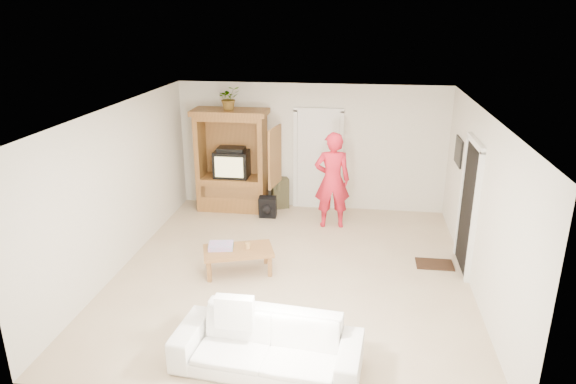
% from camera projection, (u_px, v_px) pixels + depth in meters
% --- Properties ---
extents(floor, '(6.00, 6.00, 0.00)m').
position_uv_depth(floor, '(291.00, 273.00, 8.19)').
color(floor, tan).
rests_on(floor, ground).
extents(ceiling, '(6.00, 6.00, 0.00)m').
position_uv_depth(ceiling, '(292.00, 111.00, 7.33)').
color(ceiling, white).
rests_on(ceiling, floor).
extents(wall_back, '(5.50, 0.00, 5.50)m').
position_uv_depth(wall_back, '(311.00, 147.00, 10.56)').
color(wall_back, silver).
rests_on(wall_back, floor).
extents(wall_front, '(5.50, 0.00, 5.50)m').
position_uv_depth(wall_front, '(250.00, 300.00, 4.96)').
color(wall_front, silver).
rests_on(wall_front, floor).
extents(wall_left, '(0.00, 6.00, 6.00)m').
position_uv_depth(wall_left, '(120.00, 188.00, 8.12)').
color(wall_left, silver).
rests_on(wall_left, floor).
extents(wall_right, '(0.00, 6.00, 6.00)m').
position_uv_depth(wall_right, '(480.00, 205.00, 7.39)').
color(wall_right, silver).
rests_on(wall_right, floor).
extents(armoire, '(1.82, 1.14, 2.10)m').
position_uv_depth(armoire, '(233.00, 167.00, 10.58)').
color(armoire, '#965E2E').
rests_on(armoire, floor).
extents(door_back, '(0.85, 0.05, 2.04)m').
position_uv_depth(door_back, '(318.00, 161.00, 10.60)').
color(door_back, white).
rests_on(door_back, floor).
extents(doorway_right, '(0.05, 0.90, 2.04)m').
position_uv_depth(doorway_right, '(468.00, 208.00, 8.05)').
color(doorway_right, black).
rests_on(doorway_right, floor).
extents(framed_picture, '(0.03, 0.60, 0.48)m').
position_uv_depth(framed_picture, '(459.00, 151.00, 9.07)').
color(framed_picture, black).
rests_on(framed_picture, wall_right).
extents(doormat, '(0.60, 0.40, 0.02)m').
position_uv_depth(doormat, '(435.00, 264.00, 8.44)').
color(doormat, '#382316').
rests_on(doormat, floor).
extents(plant, '(0.54, 0.52, 0.47)m').
position_uv_depth(plant, '(229.00, 98.00, 10.08)').
color(plant, '#4C7238').
rests_on(plant, armoire).
extents(man, '(0.73, 0.54, 1.86)m').
position_uv_depth(man, '(332.00, 180.00, 9.68)').
color(man, red).
rests_on(man, floor).
extents(sofa, '(2.22, 1.04, 0.63)m').
position_uv_depth(sofa, '(267.00, 345.00, 5.90)').
color(sofa, white).
rests_on(sofa, floor).
extents(coffee_table, '(1.21, 0.91, 0.40)m').
position_uv_depth(coffee_table, '(238.00, 252.00, 8.09)').
color(coffee_table, brown).
rests_on(coffee_table, floor).
extents(towel, '(0.42, 0.34, 0.08)m').
position_uv_depth(towel, '(221.00, 246.00, 8.10)').
color(towel, '#FF54C4').
rests_on(towel, coffee_table).
extents(candle, '(0.08, 0.08, 0.10)m').
position_uv_depth(candle, '(248.00, 246.00, 8.08)').
color(candle, tan).
rests_on(candle, coffee_table).
extents(backpack_black, '(0.35, 0.21, 0.43)m').
position_uv_depth(backpack_black, '(268.00, 207.00, 10.32)').
color(backpack_black, black).
rests_on(backpack_black, floor).
extents(backpack_olive, '(0.41, 0.37, 0.65)m').
position_uv_depth(backpack_olive, '(280.00, 193.00, 10.83)').
color(backpack_olive, '#47442B').
rests_on(backpack_olive, floor).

